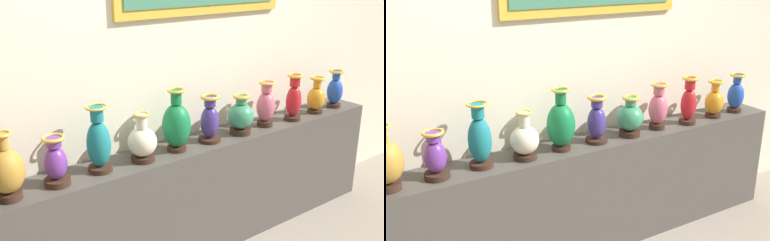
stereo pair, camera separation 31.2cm
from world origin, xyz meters
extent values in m
cube|color=#4C4742|center=(0.00, 0.00, 0.42)|extent=(3.46, 0.33, 0.83)
cube|color=beige|center=(0.00, 0.23, 1.37)|extent=(6.19, 0.10, 2.74)
cylinder|color=#382319|center=(-1.23, -0.04, 0.85)|extent=(0.13, 0.13, 0.04)
ellipsoid|color=#B27F2D|center=(-1.23, -0.04, 0.99)|extent=(0.19, 0.19, 0.24)
cylinder|color=#B27F2D|center=(-1.23, -0.04, 1.16)|extent=(0.06, 0.06, 0.08)
torus|color=gold|center=(-1.23, -0.04, 1.20)|extent=(0.10, 0.10, 0.02)
cylinder|color=#382319|center=(-0.97, -0.03, 0.85)|extent=(0.15, 0.15, 0.04)
ellipsoid|color=#6B3393|center=(-0.97, -0.03, 0.96)|extent=(0.13, 0.13, 0.19)
cylinder|color=#6B3393|center=(-0.97, -0.03, 1.09)|extent=(0.08, 0.08, 0.05)
torus|color=gold|center=(-0.97, -0.03, 1.11)|extent=(0.13, 0.13, 0.02)
cylinder|color=#382319|center=(-0.69, -0.01, 0.85)|extent=(0.15, 0.15, 0.03)
ellipsoid|color=#19727A|center=(-0.69, -0.01, 1.00)|extent=(0.14, 0.14, 0.28)
cylinder|color=#19727A|center=(-0.69, -0.01, 1.19)|extent=(0.08, 0.08, 0.09)
torus|color=gold|center=(-0.69, -0.01, 1.23)|extent=(0.13, 0.13, 0.01)
cylinder|color=#382319|center=(-0.41, -0.03, 0.85)|extent=(0.15, 0.15, 0.03)
ellipsoid|color=beige|center=(-0.41, -0.03, 0.96)|extent=(0.18, 0.18, 0.18)
cylinder|color=beige|center=(-0.41, -0.03, 1.09)|extent=(0.07, 0.07, 0.09)
torus|color=gold|center=(-0.41, -0.03, 1.14)|extent=(0.10, 0.10, 0.02)
cylinder|color=#382319|center=(-0.14, -0.02, 0.85)|extent=(0.13, 0.13, 0.03)
ellipsoid|color=#14723D|center=(-0.14, -0.02, 1.01)|extent=(0.19, 0.19, 0.29)
cylinder|color=#14723D|center=(-0.14, -0.02, 1.20)|extent=(0.07, 0.07, 0.09)
torus|color=gold|center=(-0.14, -0.02, 1.24)|extent=(0.12, 0.12, 0.02)
cylinder|color=#382319|center=(0.14, -0.02, 0.84)|extent=(0.16, 0.16, 0.03)
ellipsoid|color=#3F2D7F|center=(0.14, -0.02, 0.97)|extent=(0.13, 0.13, 0.23)
cylinder|color=#3F2D7F|center=(0.14, -0.02, 1.12)|extent=(0.08, 0.08, 0.07)
torus|color=gold|center=(0.14, -0.02, 1.15)|extent=(0.13, 0.13, 0.02)
cylinder|color=#382319|center=(0.41, -0.04, 0.85)|extent=(0.15, 0.15, 0.04)
ellipsoid|color=#388C60|center=(0.41, -0.04, 0.97)|extent=(0.19, 0.19, 0.19)
cylinder|color=#388C60|center=(0.41, -0.04, 1.09)|extent=(0.08, 0.08, 0.05)
torus|color=gold|center=(0.41, -0.04, 1.11)|extent=(0.12, 0.12, 0.02)
cylinder|color=#382319|center=(0.67, -0.03, 0.85)|extent=(0.12, 0.12, 0.04)
ellipsoid|color=#CC5972|center=(0.67, -0.03, 0.98)|extent=(0.14, 0.14, 0.23)
cylinder|color=#CC5972|center=(0.67, -0.03, 1.13)|extent=(0.08, 0.08, 0.07)
torus|color=gold|center=(0.67, -0.03, 1.17)|extent=(0.13, 0.13, 0.02)
cylinder|color=#382319|center=(0.95, -0.06, 0.85)|extent=(0.13, 0.13, 0.03)
ellipsoid|color=red|center=(0.95, -0.06, 0.98)|extent=(0.12, 0.12, 0.24)
cylinder|color=red|center=(0.95, -0.06, 1.15)|extent=(0.08, 0.08, 0.08)
torus|color=gold|center=(0.95, -0.06, 1.19)|extent=(0.13, 0.13, 0.02)
cylinder|color=#382319|center=(1.24, -0.04, 0.84)|extent=(0.12, 0.12, 0.03)
ellipsoid|color=orange|center=(1.24, -0.04, 0.95)|extent=(0.15, 0.15, 0.19)
cylinder|color=orange|center=(1.24, -0.04, 1.08)|extent=(0.06, 0.06, 0.08)
torus|color=gold|center=(1.24, -0.04, 1.12)|extent=(0.12, 0.12, 0.02)
cylinder|color=#382319|center=(1.49, -0.04, 0.85)|extent=(0.12, 0.12, 0.03)
ellipsoid|color=#1E47B2|center=(1.49, -0.04, 0.97)|extent=(0.13, 0.13, 0.21)
cylinder|color=#1E47B2|center=(1.49, -0.04, 1.11)|extent=(0.07, 0.07, 0.07)
torus|color=gold|center=(1.49, -0.04, 1.14)|extent=(0.13, 0.13, 0.02)
camera|label=1|loc=(-1.76, -2.37, 2.03)|focal=43.40mm
camera|label=2|loc=(-1.50, -2.54, 2.03)|focal=43.40mm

